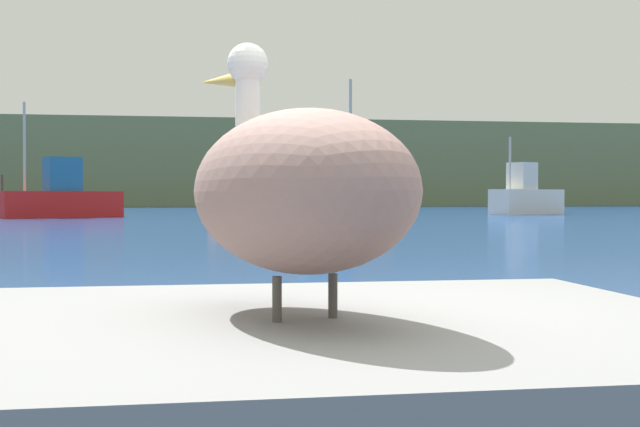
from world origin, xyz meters
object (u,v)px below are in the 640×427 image
pelican (296,189)px  fishing_boat_white (526,197)px  fishing_boat_red (61,198)px  fishing_boat_orange (304,201)px

pelican → fishing_boat_white: (17.87, 40.12, -0.09)m
fishing_boat_red → fishing_boat_orange: size_ratio=0.77×
pelican → fishing_boat_orange: bearing=-27.2°
fishing_boat_orange → fishing_boat_white: fishing_boat_orange is taller
pelican → fishing_boat_orange: (4.55, 30.38, -0.23)m
fishing_boat_orange → pelican: bearing=-103.8°
fishing_boat_red → pelican: bearing=72.1°
pelican → fishing_boat_orange: fishing_boat_orange is taller
fishing_boat_red → fishing_boat_orange: fishing_boat_orange is taller
fishing_boat_red → fishing_boat_white: 23.58m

